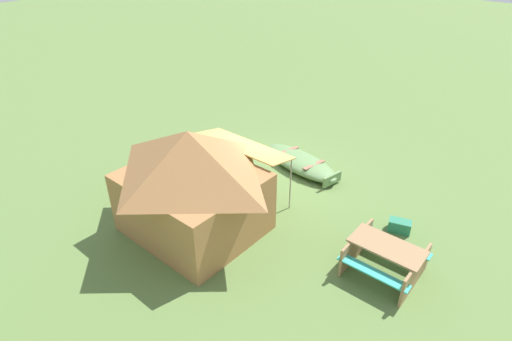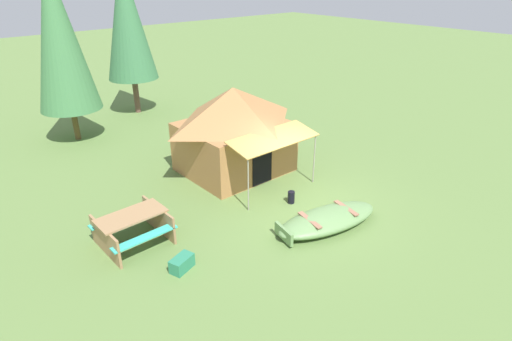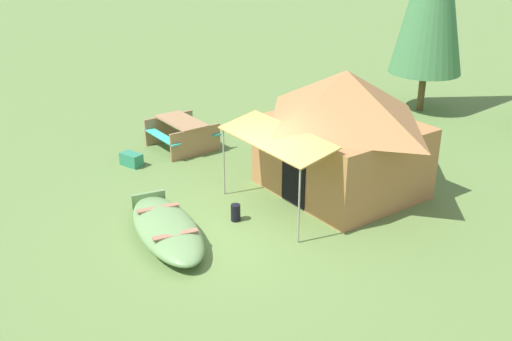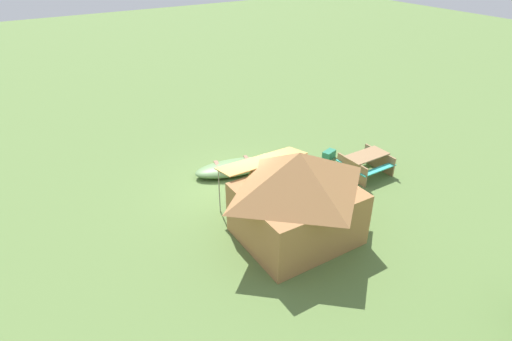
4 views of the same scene
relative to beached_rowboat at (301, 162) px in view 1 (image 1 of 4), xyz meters
name	(u,v)px [view 1 (image 1 of 4)]	position (x,y,z in m)	size (l,w,h in m)	color
ground_plane	(266,180)	(0.40, 1.26, -0.22)	(80.00, 80.00, 0.00)	#5E7C3E
beached_rowboat	(301,162)	(0.00, 0.00, 0.00)	(3.10, 1.67, 0.43)	#658B52
canvas_cabin_tent	(192,181)	(0.31, 4.25, 1.22)	(3.37, 3.85, 2.77)	#A87242
picnic_table	(385,256)	(-4.09, 2.61, 0.26)	(1.63, 1.51, 0.78)	#9D774F
cooler_box	(399,226)	(-3.75, 0.98, -0.06)	(0.55, 0.31, 0.32)	#2B805C
fuel_can	(267,180)	(0.17, 1.49, -0.04)	(0.20, 0.20, 0.36)	black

